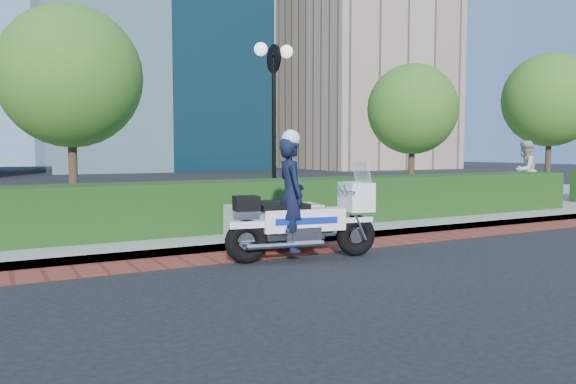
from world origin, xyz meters
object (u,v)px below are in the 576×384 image
police_motorcycle (289,213)px  pedestrian (525,171)px  tree_c (412,109)px  lamppost (274,102)px  tree_b (70,77)px  tree_d (550,100)px

police_motorcycle → pedestrian: size_ratio=1.34×
police_motorcycle → pedestrian: police_motorcycle is taller
tree_c → police_motorcycle: bearing=-143.5°
lamppost → police_motorcycle: 5.00m
lamppost → tree_c: tree_c is taller
tree_c → tree_b: bearing=180.0°
lamppost → tree_d: tree_d is taller
pedestrian → police_motorcycle: bearing=11.1°
pedestrian → tree_c: bearing=-30.8°
tree_c → pedestrian: bearing=-21.6°
lamppost → tree_d: 12.09m
tree_b → police_motorcycle: 6.61m
lamppost → tree_d: size_ratio=0.82×
police_motorcycle → tree_c: bearing=45.6°
lamppost → pedestrian: lamppost is taller
tree_c → pedestrian: tree_c is taller
tree_d → police_motorcycle: tree_d is taller
tree_b → tree_c: tree_b is taller
tree_b → pedestrian: 13.78m
lamppost → pedestrian: bearing=-0.6°
lamppost → tree_b: tree_b is taller
lamppost → tree_c: size_ratio=0.98×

